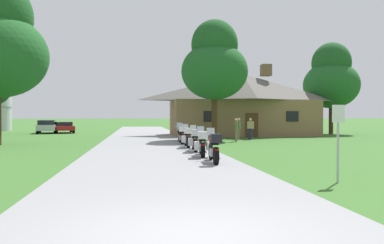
{
  "coord_description": "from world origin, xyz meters",
  "views": [
    {
      "loc": [
        -0.75,
        -5.45,
        1.83
      ],
      "look_at": [
        2.9,
        19.67,
        1.43
      ],
      "focal_mm": 35.2,
      "sensor_mm": 36.0,
      "label": 1
    }
  ],
  "objects_px": {
    "tree_right_of_lodge": "(331,78)",
    "motorcycle_orange_third_in_row": "(195,140)",
    "bystander_tan_shirt_by_tree": "(250,128)",
    "motorcycle_orange_fourth_in_row": "(187,138)",
    "bystander_olive_shirt_near_lodge": "(239,128)",
    "motorcycle_blue_second_in_row": "(202,144)",
    "parked_silver_suv_far_left": "(47,126)",
    "motorcycle_black_farthest_in_row": "(180,133)",
    "motorcycle_blue_fifth_in_row": "(182,135)",
    "motorcycle_red_nearest_to_camera": "(214,148)",
    "tree_by_lodge_front": "(215,64)",
    "parked_red_sedan_far_left": "(64,127)",
    "metal_signpost_roadside": "(338,134)",
    "bystander_olive_shirt_beside_signpost": "(236,129)"
  },
  "relations": [
    {
      "from": "motorcycle_orange_third_in_row",
      "to": "parked_silver_suv_far_left",
      "type": "bearing_deg",
      "value": 121.56
    },
    {
      "from": "motorcycle_blue_second_in_row",
      "to": "bystander_olive_shirt_near_lodge",
      "type": "distance_m",
      "value": 12.93
    },
    {
      "from": "bystander_olive_shirt_beside_signpost",
      "to": "motorcycle_blue_fifth_in_row",
      "type": "bearing_deg",
      "value": 135.25
    },
    {
      "from": "bystander_olive_shirt_near_lodge",
      "to": "tree_right_of_lodge",
      "type": "relative_size",
      "value": 0.18
    },
    {
      "from": "motorcycle_blue_second_in_row",
      "to": "motorcycle_black_farthest_in_row",
      "type": "xyz_separation_m",
      "value": [
        0.09,
        9.77,
        0.01
      ]
    },
    {
      "from": "bystander_olive_shirt_near_lodge",
      "to": "parked_red_sedan_far_left",
      "type": "distance_m",
      "value": 21.09
    },
    {
      "from": "parked_red_sedan_far_left",
      "to": "parked_silver_suv_far_left",
      "type": "bearing_deg",
      "value": 178.36
    },
    {
      "from": "bystander_tan_shirt_by_tree",
      "to": "motorcycle_red_nearest_to_camera",
      "type": "bearing_deg",
      "value": 99.76
    },
    {
      "from": "motorcycle_orange_third_in_row",
      "to": "bystander_olive_shirt_near_lodge",
      "type": "distance_m",
      "value": 10.7
    },
    {
      "from": "motorcycle_orange_fourth_in_row",
      "to": "bystander_tan_shirt_by_tree",
      "type": "distance_m",
      "value": 9.38
    },
    {
      "from": "motorcycle_orange_fourth_in_row",
      "to": "bystander_olive_shirt_beside_signpost",
      "type": "xyz_separation_m",
      "value": [
        4.14,
        4.88,
        0.32
      ]
    },
    {
      "from": "motorcycle_blue_second_in_row",
      "to": "parked_silver_suv_far_left",
      "type": "height_order",
      "value": "parked_silver_suv_far_left"
    },
    {
      "from": "motorcycle_red_nearest_to_camera",
      "to": "motorcycle_orange_third_in_row",
      "type": "distance_m",
      "value": 4.67
    },
    {
      "from": "motorcycle_orange_third_in_row",
      "to": "tree_right_of_lodge",
      "type": "height_order",
      "value": "tree_right_of_lodge"
    },
    {
      "from": "tree_by_lodge_front",
      "to": "tree_right_of_lodge",
      "type": "relative_size",
      "value": 0.98
    },
    {
      "from": "motorcycle_blue_fifth_in_row",
      "to": "bystander_olive_shirt_near_lodge",
      "type": "height_order",
      "value": "bystander_olive_shirt_near_lodge"
    },
    {
      "from": "motorcycle_red_nearest_to_camera",
      "to": "tree_right_of_lodge",
      "type": "bearing_deg",
      "value": 56.22
    },
    {
      "from": "motorcycle_blue_second_in_row",
      "to": "parked_silver_suv_far_left",
      "type": "distance_m",
      "value": 28.48
    },
    {
      "from": "tree_by_lodge_front",
      "to": "tree_right_of_lodge",
      "type": "distance_m",
      "value": 15.69
    },
    {
      "from": "motorcycle_black_farthest_in_row",
      "to": "bystander_olive_shirt_beside_signpost",
      "type": "bearing_deg",
      "value": 2.5
    },
    {
      "from": "tree_right_of_lodge",
      "to": "motorcycle_orange_third_in_row",
      "type": "bearing_deg",
      "value": -134.22
    },
    {
      "from": "motorcycle_orange_fourth_in_row",
      "to": "motorcycle_blue_fifth_in_row",
      "type": "relative_size",
      "value": 1.0
    },
    {
      "from": "bystander_olive_shirt_near_lodge",
      "to": "tree_by_lodge_front",
      "type": "xyz_separation_m",
      "value": [
        -1.94,
        -0.1,
        4.89
      ]
    },
    {
      "from": "motorcycle_blue_second_in_row",
      "to": "bystander_olive_shirt_beside_signpost",
      "type": "relative_size",
      "value": 1.25
    },
    {
      "from": "tree_right_of_lodge",
      "to": "motorcycle_blue_fifth_in_row",
      "type": "bearing_deg",
      "value": -144.65
    },
    {
      "from": "parked_silver_suv_far_left",
      "to": "motorcycle_blue_fifth_in_row",
      "type": "bearing_deg",
      "value": -64.04
    },
    {
      "from": "motorcycle_orange_third_in_row",
      "to": "bystander_tan_shirt_by_tree",
      "type": "distance_m",
      "value": 11.29
    },
    {
      "from": "tree_by_lodge_front",
      "to": "parked_red_sedan_far_left",
      "type": "relative_size",
      "value": 2.02
    },
    {
      "from": "motorcycle_blue_second_in_row",
      "to": "bystander_tan_shirt_by_tree",
      "type": "bearing_deg",
      "value": 69.68
    },
    {
      "from": "motorcycle_red_nearest_to_camera",
      "to": "metal_signpost_roadside",
      "type": "distance_m",
      "value": 5.15
    },
    {
      "from": "motorcycle_red_nearest_to_camera",
      "to": "motorcycle_black_farthest_in_row",
      "type": "bearing_deg",
      "value": 93.45
    },
    {
      "from": "motorcycle_black_farthest_in_row",
      "to": "parked_silver_suv_far_left",
      "type": "distance_m",
      "value": 20.19
    },
    {
      "from": "motorcycle_blue_second_in_row",
      "to": "parked_silver_suv_far_left",
      "type": "bearing_deg",
      "value": 121.46
    },
    {
      "from": "bystander_tan_shirt_by_tree",
      "to": "tree_by_lodge_front",
      "type": "relative_size",
      "value": 0.18
    },
    {
      "from": "tree_right_of_lodge",
      "to": "parked_red_sedan_far_left",
      "type": "bearing_deg",
      "value": 166.55
    },
    {
      "from": "bystander_tan_shirt_by_tree",
      "to": "parked_red_sedan_far_left",
      "type": "xyz_separation_m",
      "value": [
        -16.61,
        13.99,
        -0.29
      ]
    },
    {
      "from": "motorcycle_blue_second_in_row",
      "to": "tree_right_of_lodge",
      "type": "height_order",
      "value": "tree_right_of_lodge"
    },
    {
      "from": "bystander_olive_shirt_beside_signpost",
      "to": "bystander_tan_shirt_by_tree",
      "type": "bearing_deg",
      "value": -17.49
    },
    {
      "from": "motorcycle_orange_fourth_in_row",
      "to": "motorcycle_black_farthest_in_row",
      "type": "xyz_separation_m",
      "value": [
        0.11,
        4.95,
        0.01
      ]
    },
    {
      "from": "bystander_tan_shirt_by_tree",
      "to": "tree_right_of_lodge",
      "type": "xyz_separation_m",
      "value": [
        10.77,
        7.44,
        4.72
      ]
    },
    {
      "from": "motorcycle_orange_third_in_row",
      "to": "bystander_olive_shirt_beside_signpost",
      "type": "xyz_separation_m",
      "value": [
        4.07,
        7.26,
        0.32
      ]
    },
    {
      "from": "motorcycle_blue_fifth_in_row",
      "to": "tree_right_of_lodge",
      "type": "height_order",
      "value": "tree_right_of_lodge"
    },
    {
      "from": "motorcycle_orange_fourth_in_row",
      "to": "motorcycle_blue_fifth_in_row",
      "type": "bearing_deg",
      "value": 90.99
    },
    {
      "from": "bystander_tan_shirt_by_tree",
      "to": "parked_silver_suv_far_left",
      "type": "xyz_separation_m",
      "value": [
        -18.27,
        13.58,
        -0.15
      ]
    },
    {
      "from": "metal_signpost_roadside",
      "to": "parked_red_sedan_far_left",
      "type": "distance_m",
      "value": 35.33
    },
    {
      "from": "motorcycle_red_nearest_to_camera",
      "to": "tree_right_of_lodge",
      "type": "height_order",
      "value": "tree_right_of_lodge"
    },
    {
      "from": "motorcycle_red_nearest_to_camera",
      "to": "motorcycle_orange_fourth_in_row",
      "type": "bearing_deg",
      "value": 94.24
    },
    {
      "from": "motorcycle_blue_fifth_in_row",
      "to": "parked_red_sedan_far_left",
      "type": "xyz_separation_m",
      "value": [
        -10.7,
        18.39,
        0.02
      ]
    },
    {
      "from": "motorcycle_orange_third_in_row",
      "to": "parked_silver_suv_far_left",
      "type": "xyz_separation_m",
      "value": [
        -12.41,
        23.23,
        0.17
      ]
    },
    {
      "from": "motorcycle_orange_fourth_in_row",
      "to": "bystander_olive_shirt_near_lodge",
      "type": "distance_m",
      "value": 8.69
    }
  ]
}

